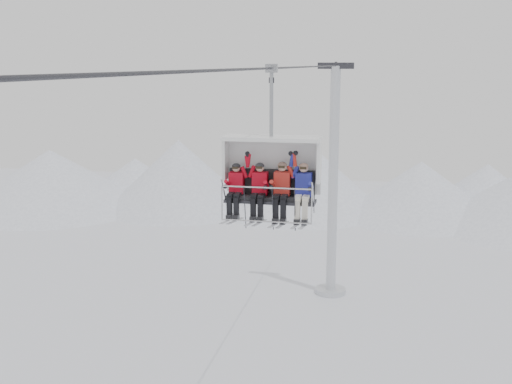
% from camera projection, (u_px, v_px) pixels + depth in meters
% --- Properties ---
extents(ridgeline, '(72.00, 21.00, 7.00)m').
position_uv_depth(ridgeline, '(334.00, 184.00, 57.18)').
color(ridgeline, white).
rests_on(ridgeline, ground).
extents(lift_tower_right, '(2.00, 1.80, 13.48)m').
position_uv_depth(lift_tower_right, '(333.00, 198.00, 37.04)').
color(lift_tower_right, silver).
rests_on(lift_tower_right, ground).
extents(haul_cable, '(0.06, 50.00, 0.06)m').
position_uv_depth(haul_cable, '(256.00, 69.00, 14.43)').
color(haul_cable, '#2B2B30').
rests_on(haul_cable, lift_tower_left).
extents(chairlift_carrier, '(2.55, 1.17, 3.98)m').
position_uv_depth(chairlift_carrier, '(272.00, 168.00, 16.95)').
color(chairlift_carrier, black).
rests_on(chairlift_carrier, haul_cable).
extents(skier_far_left, '(0.38, 1.69, 1.54)m').
position_uv_depth(skier_far_left, '(236.00, 188.00, 16.93)').
color(skier_far_left, red).
rests_on(skier_far_left, chairlift_carrier).
extents(skier_center_left, '(0.40, 1.69, 1.60)m').
position_uv_depth(skier_center_left, '(259.00, 188.00, 16.81)').
color(skier_center_left, red).
rests_on(skier_center_left, chairlift_carrier).
extents(skier_center_right, '(0.42, 1.69, 1.66)m').
position_uv_depth(skier_center_right, '(282.00, 189.00, 16.69)').
color(skier_center_right, red).
rests_on(skier_center_right, chairlift_carrier).
extents(skier_far_right, '(0.41, 1.69, 1.64)m').
position_uv_depth(skier_far_right, '(303.00, 190.00, 16.58)').
color(skier_far_right, navy).
rests_on(skier_far_right, chairlift_carrier).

